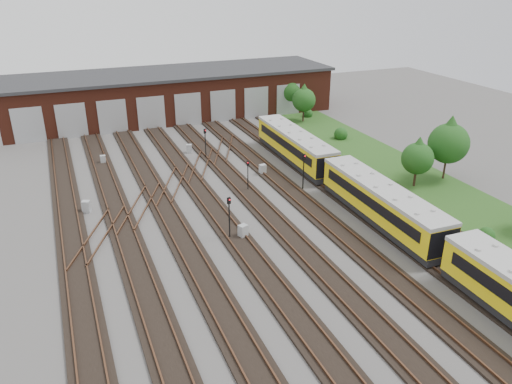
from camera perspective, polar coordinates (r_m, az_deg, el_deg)
name	(u,v)px	position (r m, az deg, el deg)	size (l,w,h in m)	color
ground	(268,244)	(38.85, 1.35, -5.93)	(120.00, 120.00, 0.00)	#4C4946
track_network	(263,239)	(39.21, 0.78, -5.45)	(30.40, 70.00, 0.33)	black
maintenance_shed	(156,95)	(73.88, -11.34, 10.84)	(51.00, 12.50, 6.35)	#572215
grass_verge	(392,167)	(55.71, 15.31, 2.75)	(8.00, 55.00, 0.05)	#204C19
metro_train	(382,203)	(42.24, 14.16, -1.21)	(3.01, 47.01, 3.09)	black
signal_mast_0	(229,213)	(38.53, -3.08, -2.40)	(0.30, 0.29, 3.58)	black
signal_mast_1	(205,140)	(55.94, -5.82, 5.95)	(0.29, 0.28, 3.46)	black
signal_mast_2	(248,172)	(47.20, -0.94, 2.29)	(0.26, 0.25, 3.06)	black
signal_mast_3	(304,167)	(47.60, 5.46, 2.84)	(0.32, 0.31, 3.62)	black
relay_cabinet_0	(86,207)	(45.91, -18.82, -1.60)	(0.66, 0.55, 1.10)	#A0A3A5
relay_cabinet_1	(103,160)	(57.16, -17.08, 3.56)	(0.57, 0.48, 0.96)	#A0A3A5
relay_cabinet_2	(243,231)	(39.44, -1.49, -4.53)	(0.66, 0.55, 1.11)	#A0A3A5
relay_cabinet_3	(189,149)	(58.58, -7.65, 4.94)	(0.61, 0.50, 1.01)	#A0A3A5
relay_cabinet_4	(263,169)	(51.71, 0.76, 2.59)	(0.64, 0.53, 1.07)	#A0A3A5
tree_0	(289,88)	(74.95, 3.77, 11.76)	(3.42, 3.42, 5.67)	#342017
tree_1	(304,97)	(70.31, 5.50, 10.73)	(3.23, 3.23, 5.36)	#342017
tree_2	(449,139)	(52.86, 21.23, 5.70)	(4.00, 4.00, 6.63)	#342017
tree_3	(418,155)	(50.26, 18.03, 4.07)	(3.07, 3.07, 5.09)	#342017
bush_0	(487,233)	(42.91, 24.87, -4.29)	(1.32, 1.32, 1.32)	#134313
bush_1	(341,132)	(63.87, 9.69, 6.74)	(1.71, 1.71, 1.71)	#134313
bush_2	(308,112)	(73.45, 5.99, 9.05)	(1.32, 1.32, 1.32)	#134313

